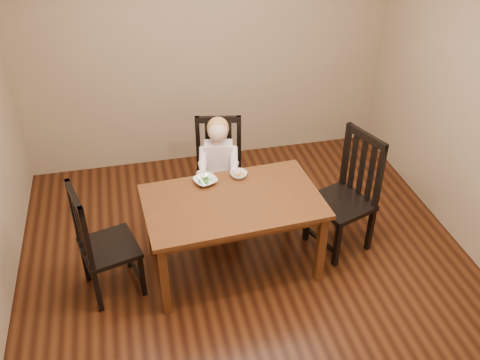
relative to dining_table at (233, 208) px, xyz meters
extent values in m
cube|color=#45210E|center=(0.13, -0.09, -0.64)|extent=(4.00, 4.00, 0.01)
cube|color=#9A8061|center=(0.13, 1.91, 0.71)|extent=(4.00, 0.01, 2.70)
cube|color=#9A8061|center=(0.13, -2.09, 0.71)|extent=(4.00, 0.01, 2.70)
cube|color=#462310|center=(0.00, 0.00, 0.07)|extent=(1.50, 0.95, 0.04)
cube|color=#462310|center=(0.00, 0.00, 0.01)|extent=(1.37, 0.83, 0.08)
cube|color=#462310|center=(-0.63, -0.41, -0.30)|extent=(0.07, 0.07, 0.69)
cube|color=#462310|center=(0.68, -0.33, -0.30)|extent=(0.07, 0.07, 0.69)
cube|color=#462310|center=(-0.68, 0.33, -0.30)|extent=(0.07, 0.07, 0.69)
cube|color=#462310|center=(0.63, 0.41, -0.30)|extent=(0.07, 0.07, 0.69)
cube|color=black|center=(0.02, 0.69, -0.20)|extent=(0.52, 0.51, 0.04)
cube|color=black|center=(0.24, 0.83, -0.43)|extent=(0.05, 0.05, 0.42)
cube|color=black|center=(-0.14, 0.91, -0.43)|extent=(0.05, 0.05, 0.42)
cube|color=black|center=(0.17, 0.47, -0.43)|extent=(0.05, 0.05, 0.42)
cube|color=black|center=(-0.21, 0.55, -0.43)|extent=(0.05, 0.05, 0.42)
cube|color=black|center=(0.24, 0.83, 0.11)|extent=(0.05, 0.05, 0.58)
cube|color=black|center=(-0.14, 0.91, 0.11)|extent=(0.05, 0.05, 0.58)
cube|color=black|center=(0.05, 0.87, 0.37)|extent=(0.43, 0.12, 0.06)
cube|color=black|center=(0.15, 0.85, 0.08)|extent=(0.05, 0.03, 0.50)
cube|color=black|center=(0.05, 0.87, 0.08)|extent=(0.05, 0.03, 0.50)
cube|color=black|center=(-0.05, 0.89, 0.08)|extent=(0.05, 0.03, 0.50)
cube|color=black|center=(-1.03, -0.04, -0.20)|extent=(0.53, 0.55, 0.04)
cube|color=black|center=(-1.26, 0.10, -0.43)|extent=(0.05, 0.05, 0.42)
cube|color=black|center=(-1.16, -0.27, -0.43)|extent=(0.05, 0.05, 0.42)
cube|color=black|center=(-0.90, 0.20, -0.43)|extent=(0.05, 0.05, 0.42)
cube|color=black|center=(-0.80, -0.18, -0.43)|extent=(0.05, 0.05, 0.42)
cube|color=black|center=(-1.26, 0.10, 0.11)|extent=(0.05, 0.05, 0.58)
cube|color=black|center=(-1.16, -0.27, 0.11)|extent=(0.05, 0.05, 0.58)
cube|color=black|center=(-1.21, -0.09, 0.37)|extent=(0.15, 0.42, 0.06)
cube|color=black|center=(-1.24, 0.01, 0.08)|extent=(0.03, 0.05, 0.50)
cube|color=black|center=(-1.21, -0.09, 0.08)|extent=(0.03, 0.05, 0.50)
cube|color=black|center=(-1.18, -0.19, 0.08)|extent=(0.03, 0.05, 0.50)
cube|color=black|center=(1.00, 0.07, -0.17)|extent=(0.60, 0.61, 0.04)
cube|color=black|center=(1.26, -0.06, -0.41)|extent=(0.06, 0.06, 0.45)
cube|color=black|center=(1.12, 0.33, -0.41)|extent=(0.06, 0.06, 0.45)
cube|color=black|center=(0.89, -0.20, -0.41)|extent=(0.06, 0.06, 0.45)
cube|color=black|center=(0.74, 0.20, -0.41)|extent=(0.06, 0.06, 0.45)
cube|color=black|center=(1.26, -0.06, 0.17)|extent=(0.06, 0.06, 0.63)
cube|color=black|center=(1.12, 0.33, 0.17)|extent=(0.06, 0.06, 0.63)
cube|color=black|center=(1.19, 0.14, 0.45)|extent=(0.19, 0.45, 0.07)
cube|color=black|center=(1.22, 0.03, 0.14)|extent=(0.04, 0.05, 0.54)
cube|color=black|center=(1.19, 0.14, 0.14)|extent=(0.04, 0.05, 0.54)
cube|color=black|center=(1.15, 0.24, 0.14)|extent=(0.04, 0.05, 0.54)
imported|color=white|center=(-0.18, 0.29, 0.11)|extent=(0.25, 0.25, 0.05)
imported|color=white|center=(0.12, 0.32, 0.11)|extent=(0.18, 0.18, 0.05)
cube|color=silver|center=(-0.21, 0.26, 0.13)|extent=(0.05, 0.11, 0.04)
cube|color=silver|center=(-0.21, 0.26, 0.12)|extent=(0.03, 0.04, 0.01)
camera|label=1|loc=(-0.73, -3.44, 2.68)|focal=40.00mm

